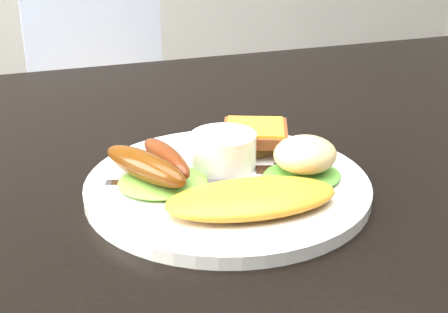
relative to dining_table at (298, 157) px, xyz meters
name	(u,v)px	position (x,y,z in m)	size (l,w,h in m)	color
dining_table	(298,157)	(0.00, 0.00, 0.00)	(1.20, 0.80, 0.04)	black
dining_chair	(110,125)	(-0.07, 0.93, -0.28)	(0.36, 0.36, 0.04)	tan
plate	(228,186)	(-0.12, -0.09, 0.03)	(0.27, 0.27, 0.01)	white
lettuce_left	(163,182)	(-0.18, -0.08, 0.04)	(0.08, 0.08, 0.01)	#5DA33D
lettuce_right	(302,175)	(-0.05, -0.11, 0.04)	(0.08, 0.07, 0.01)	green
omelette	(251,198)	(-0.12, -0.15, 0.04)	(0.15, 0.07, 0.02)	gold
sausage_a	(145,166)	(-0.19, -0.08, 0.05)	(0.03, 0.11, 0.03)	#602D06
sausage_b	(166,158)	(-0.17, -0.07, 0.05)	(0.02, 0.09, 0.02)	maroon
ramekin	(224,152)	(-0.11, -0.07, 0.05)	(0.06, 0.06, 0.04)	white
toast_a	(234,145)	(-0.09, -0.03, 0.04)	(0.06, 0.06, 0.01)	olive
toast_b	(255,133)	(-0.07, -0.03, 0.05)	(0.07, 0.07, 0.01)	brown
potato_salad	(305,154)	(-0.05, -0.11, 0.06)	(0.06, 0.06, 0.03)	beige
fork	(184,184)	(-0.16, -0.09, 0.03)	(0.14, 0.01, 0.00)	#ADAFB7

